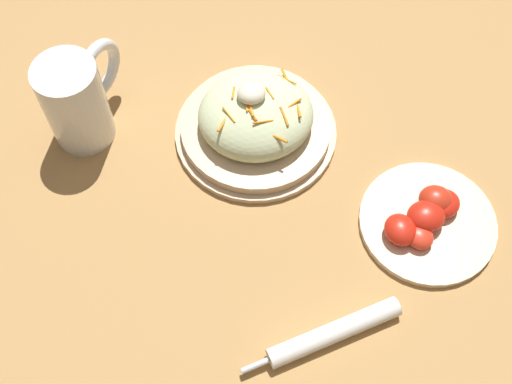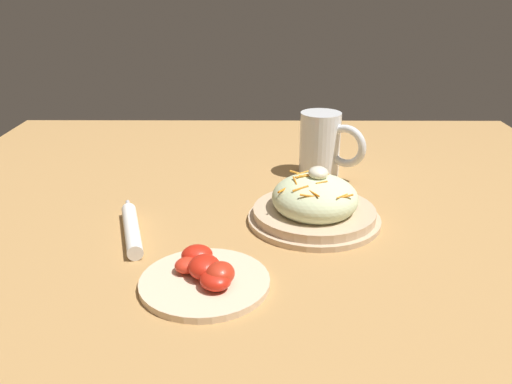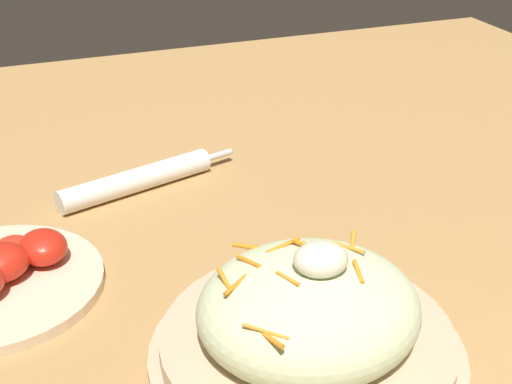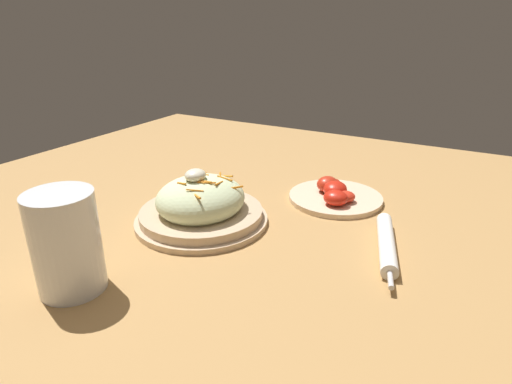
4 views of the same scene
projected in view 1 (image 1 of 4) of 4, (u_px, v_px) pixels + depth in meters
name	position (u px, v px, depth m)	size (l,w,h in m)	color
ground_plane	(263.00, 184.00, 0.92)	(1.43, 1.43, 0.00)	#B2844C
salad_plate	(255.00, 121.00, 0.94)	(0.23, 0.23, 0.10)	#D1B28E
beer_mug	(79.00, 104.00, 0.92)	(0.11, 0.14, 0.14)	white
napkin_roll	(333.00, 333.00, 0.81)	(0.21, 0.07, 0.03)	white
tomato_plate	(427.00, 219.00, 0.88)	(0.18, 0.18, 0.04)	beige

